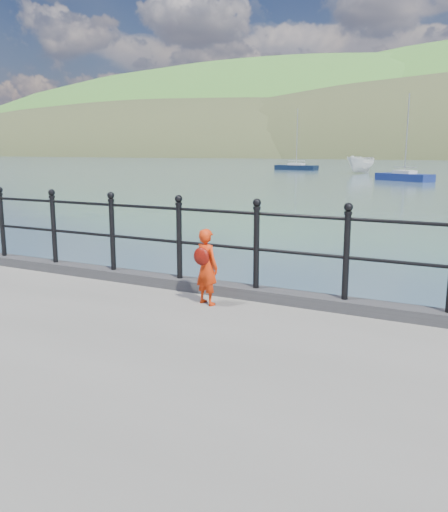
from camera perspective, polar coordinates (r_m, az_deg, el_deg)
The scene contains 7 objects.
ground at distance 8.00m, azimuth -0.25°, elevation -10.61°, with size 600.00×600.00×0.00m, color #2D4251.
kerb at distance 7.54m, azimuth -0.79°, elevation -3.38°, with size 60.00×0.30×0.15m, color #28282B.
railing at distance 7.39m, azimuth -0.81°, elevation 2.25°, with size 18.11×0.11×1.20m.
child at distance 6.92m, azimuth -1.87°, elevation -1.08°, with size 0.41×0.35×0.99m.
launch_white at distance 69.63m, azimuth 14.22°, elevation 9.31°, with size 2.13×5.67×2.19m, color white.
sailboat_port at distance 54.43m, azimuth 18.44°, elevation 7.85°, with size 5.78×4.36×8.21m.
sailboat_left at distance 79.52m, azimuth 7.61°, elevation 9.20°, with size 6.37×2.70×8.76m.
Camera 1 is at (3.48, -6.56, 2.97)m, focal length 38.00 mm.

